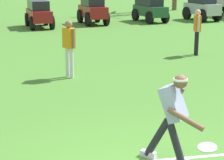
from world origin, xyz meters
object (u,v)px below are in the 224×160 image
(frisbee_in_flight, at_px, (207,147))
(parked_car_slot_d, at_px, (39,13))
(teammate_midfield, at_px, (197,28))
(teammate_deep, at_px, (69,44))
(parked_car_slot_f, at_px, (150,9))
(parked_car_slot_g, at_px, (202,7))
(frisbee_thrower, at_px, (173,114))
(parked_car_slot_e, at_px, (93,10))

(frisbee_in_flight, relative_size, parked_car_slot_d, 0.16)
(parked_car_slot_d, bearing_deg, frisbee_in_flight, -91.69)
(teammate_midfield, distance_m, teammate_deep, 5.14)
(parked_car_slot_f, bearing_deg, parked_car_slot_g, -7.29)
(frisbee_in_flight, distance_m, parked_car_slot_f, 18.64)
(frisbee_in_flight, distance_m, parked_car_slot_g, 19.61)
(teammate_deep, bearing_deg, parked_car_slot_d, 84.82)
(frisbee_in_flight, bearing_deg, parked_car_slot_d, 88.31)
(teammate_midfield, xyz_separation_m, parked_car_slot_d, (-3.90, 8.87, -0.22))
(teammate_midfield, xyz_separation_m, teammate_deep, (-4.86, -1.68, 0.00))
(frisbee_thrower, xyz_separation_m, teammate_deep, (-0.21, 5.79, 0.14))
(teammate_deep, bearing_deg, frisbee_thrower, -87.89)
(parked_car_slot_f, relative_size, parked_car_slot_g, 1.02)
(frisbee_in_flight, xyz_separation_m, parked_car_slot_f, (6.72, 17.39, 0.25))
(parked_car_slot_g, bearing_deg, parked_car_slot_e, 176.38)
(frisbee_thrower, height_order, parked_car_slot_g, frisbee_thrower)
(frisbee_in_flight, height_order, parked_car_slot_e, parked_car_slot_e)
(parked_car_slot_e, bearing_deg, parked_car_slot_f, -0.19)
(frisbee_in_flight, height_order, teammate_midfield, teammate_midfield)
(frisbee_thrower, distance_m, parked_car_slot_f, 18.15)
(frisbee_thrower, distance_m, teammate_deep, 5.80)
(parked_car_slot_f, distance_m, parked_car_slot_g, 3.07)
(parked_car_slot_d, relative_size, parked_car_slot_g, 0.99)
(parked_car_slot_g, bearing_deg, parked_car_slot_f, 172.71)
(teammate_midfield, height_order, teammate_deep, same)
(parked_car_slot_g, bearing_deg, frisbee_thrower, -121.44)
(frisbee_thrower, bearing_deg, parked_car_slot_g, 58.56)
(parked_car_slot_d, distance_m, parked_car_slot_e, 2.97)
(teammate_deep, bearing_deg, parked_car_slot_g, 46.00)
(teammate_midfield, distance_m, parked_car_slot_f, 9.58)
(teammate_midfield, bearing_deg, frisbee_thrower, -121.87)
(teammate_midfield, height_order, parked_car_slot_f, teammate_midfield)
(frisbee_in_flight, xyz_separation_m, teammate_midfield, (4.40, 8.10, 0.47))
(parked_car_slot_f, bearing_deg, frisbee_thrower, -112.55)
(parked_car_slot_g, bearing_deg, parked_car_slot_d, -179.81)
(frisbee_in_flight, height_order, parked_car_slot_g, parked_car_slot_g)
(frisbee_in_flight, xyz_separation_m, parked_car_slot_g, (9.77, 17.00, 0.27))
(frisbee_thrower, height_order, parked_car_slot_e, frisbee_thrower)
(parked_car_slot_d, xyz_separation_m, parked_car_slot_f, (6.22, 0.42, 0.00))
(frisbee_thrower, distance_m, parked_car_slot_g, 19.19)
(parked_car_slot_d, xyz_separation_m, parked_car_slot_g, (9.27, 0.03, 0.02))
(teammate_deep, height_order, parked_car_slot_f, teammate_deep)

